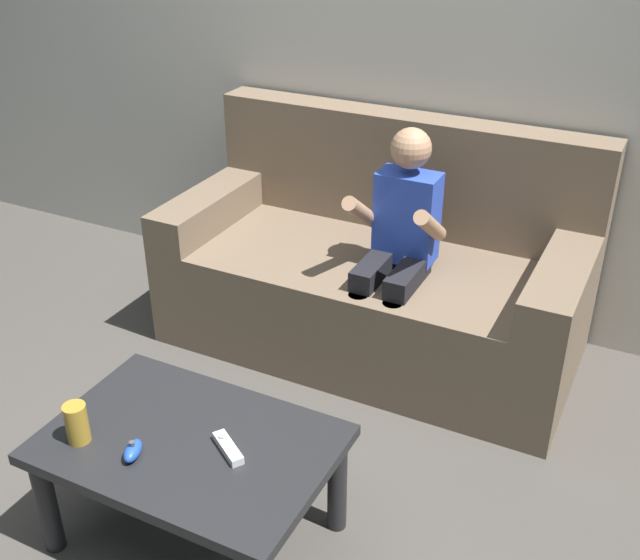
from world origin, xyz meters
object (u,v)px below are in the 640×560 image
object	(u,v)px
couch	(377,274)
soda_can	(77,423)
person_seated_on_couch	(397,244)
game_remote_white_near_edge	(228,448)
nunchuk_blue	(133,451)
coffee_table	(190,456)

from	to	relation	value
couch	soda_can	xyz separation A→B (m)	(-0.32, -1.42, 0.13)
soda_can	person_seated_on_couch	bearing A→B (deg)	69.05
person_seated_on_couch	couch	bearing A→B (deg)	128.82
couch	person_seated_on_couch	world-z (taller)	person_seated_on_couch
game_remote_white_near_edge	nunchuk_blue	world-z (taller)	nunchuk_blue
person_seated_on_couch	soda_can	xyz separation A→B (m)	(-0.47, -1.24, -0.13)
couch	soda_can	bearing A→B (deg)	-102.83
person_seated_on_couch	nunchuk_blue	xyz separation A→B (m)	(-0.29, -1.22, -0.17)
couch	nunchuk_blue	size ratio (longest dim) A/B	16.94
couch	nunchuk_blue	bearing A→B (deg)	-95.79
nunchuk_blue	coffee_table	bearing A→B (deg)	52.70
coffee_table	nunchuk_blue	bearing A→B (deg)	-127.30
coffee_table	couch	bearing A→B (deg)	87.91
person_seated_on_couch	game_remote_white_near_edge	size ratio (longest dim) A/B	7.26
person_seated_on_couch	game_remote_white_near_edge	distance (m)	1.10
couch	coffee_table	bearing A→B (deg)	-92.09
coffee_table	soda_can	bearing A→B (deg)	-153.09
coffee_table	game_remote_white_near_edge	bearing A→B (deg)	4.36
couch	person_seated_on_couch	bearing A→B (deg)	-51.18
coffee_table	soda_can	world-z (taller)	soda_can
person_seated_on_couch	game_remote_white_near_edge	world-z (taller)	person_seated_on_couch
person_seated_on_couch	soda_can	bearing A→B (deg)	-110.95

